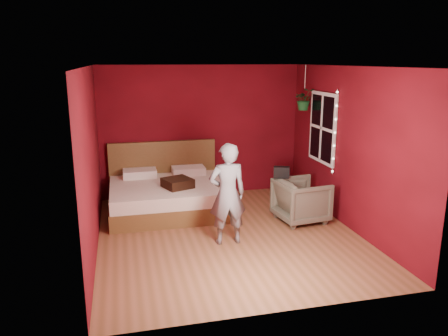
# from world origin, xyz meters

# --- Properties ---
(floor) EXTENTS (4.50, 4.50, 0.00)m
(floor) POSITION_xyz_m (0.00, 0.00, 0.00)
(floor) COLOR brown
(floor) RESTS_ON ground
(room_walls) EXTENTS (4.04, 4.54, 2.62)m
(room_walls) POSITION_xyz_m (0.00, 0.00, 1.68)
(room_walls) COLOR maroon
(room_walls) RESTS_ON ground
(window) EXTENTS (0.05, 0.97, 1.27)m
(window) POSITION_xyz_m (1.97, 0.90, 1.50)
(window) COLOR white
(window) RESTS_ON room_walls
(fairy_lights) EXTENTS (0.04, 0.04, 1.45)m
(fairy_lights) POSITION_xyz_m (1.94, 0.37, 1.50)
(fairy_lights) COLOR silver
(fairy_lights) RESTS_ON room_walls
(bed) EXTENTS (2.08, 1.77, 1.15)m
(bed) POSITION_xyz_m (-0.80, 1.41, 0.30)
(bed) COLOR brown
(bed) RESTS_ON ground
(person) EXTENTS (0.56, 0.37, 1.54)m
(person) POSITION_xyz_m (-0.09, -0.30, 0.77)
(person) COLOR slate
(person) RESTS_ON ground
(armchair) EXTENTS (0.89, 0.87, 0.73)m
(armchair) POSITION_xyz_m (1.35, 0.30, 0.36)
(armchair) COLOR #686552
(armchair) RESTS_ON ground
(handbag) EXTENTS (0.30, 0.22, 0.19)m
(handbag) POSITION_xyz_m (1.07, 0.52, 0.83)
(handbag) COLOR black
(handbag) RESTS_ON armchair
(throw_pillow) EXTENTS (0.58, 0.58, 0.16)m
(throw_pillow) POSITION_xyz_m (-0.65, 1.05, 0.60)
(throw_pillow) COLOR black
(throw_pillow) RESTS_ON bed
(hanging_plant) EXTENTS (0.42, 0.38, 0.84)m
(hanging_plant) POSITION_xyz_m (1.83, 1.44, 1.97)
(hanging_plant) COLOR silver
(hanging_plant) RESTS_ON room_walls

